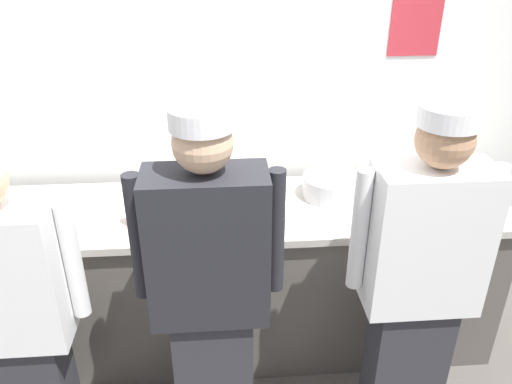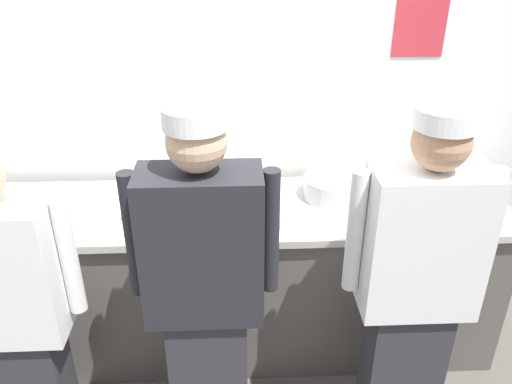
# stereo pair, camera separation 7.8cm
# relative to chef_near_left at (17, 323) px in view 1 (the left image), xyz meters

# --- Properties ---
(wall_back) EXTENTS (4.73, 0.11, 2.70)m
(wall_back) POSITION_rel_chef_near_left_xyz_m (0.89, 1.21, 0.51)
(wall_back) COLOR white
(wall_back) RESTS_ON ground
(prep_counter) EXTENTS (3.02, 0.71, 0.93)m
(prep_counter) POSITION_rel_chef_near_left_xyz_m (0.89, 0.72, -0.37)
(prep_counter) COLOR #56514C
(prep_counter) RESTS_ON ground
(chef_near_left) EXTENTS (0.59, 0.24, 1.58)m
(chef_near_left) POSITION_rel_chef_near_left_xyz_m (0.00, 0.00, 0.00)
(chef_near_left) COLOR #2D2D33
(chef_near_left) RESTS_ON ground
(chef_center) EXTENTS (0.62, 0.24, 1.72)m
(chef_center) POSITION_rel_chef_near_left_xyz_m (0.79, 0.03, 0.09)
(chef_center) COLOR #2D2D33
(chef_center) RESTS_ON ground
(chef_far_right) EXTENTS (0.61, 0.24, 1.70)m
(chef_far_right) POSITION_rel_chef_near_left_xyz_m (1.68, 0.03, 0.08)
(chef_far_right) COLOR #2D2D33
(chef_far_right) RESTS_ON ground
(plate_stack_front) EXTENTS (0.20, 0.20, 0.06)m
(plate_stack_front) POSITION_rel_chef_near_left_xyz_m (0.67, 0.57, 0.13)
(plate_stack_front) COLOR white
(plate_stack_front) RESTS_ON prep_counter
(plate_stack_rear) EXTENTS (0.19, 0.19, 0.06)m
(plate_stack_rear) POSITION_rel_chef_near_left_xyz_m (1.18, 0.57, 0.13)
(plate_stack_rear) COLOR white
(plate_stack_rear) RESTS_ON prep_counter
(mixing_bowl_steel) EXTENTS (0.33, 0.33, 0.12)m
(mixing_bowl_steel) POSITION_rel_chef_near_left_xyz_m (1.46, 0.81, 0.16)
(mixing_bowl_steel) COLOR #B7BABF
(mixing_bowl_steel) RESTS_ON prep_counter
(sheet_tray) EXTENTS (0.47, 0.33, 0.02)m
(sheet_tray) POSITION_rel_chef_near_left_xyz_m (0.04, 0.75, 0.11)
(sheet_tray) COLOR #B7BABF
(sheet_tray) RESTS_ON prep_counter
(squeeze_bottle_primary) EXTENTS (0.06, 0.06, 0.20)m
(squeeze_bottle_primary) POSITION_rel_chef_near_left_xyz_m (0.40, 0.58, 0.19)
(squeeze_bottle_primary) COLOR red
(squeeze_bottle_primary) RESTS_ON prep_counter
(squeeze_bottle_secondary) EXTENTS (0.05, 0.05, 0.21)m
(squeeze_bottle_secondary) POSITION_rel_chef_near_left_xyz_m (0.95, 0.67, 0.20)
(squeeze_bottle_secondary) COLOR red
(squeeze_bottle_secondary) RESTS_ON prep_counter
(squeeze_bottle_spare) EXTENTS (0.05, 0.05, 0.18)m
(squeeze_bottle_spare) POSITION_rel_chef_near_left_xyz_m (1.00, 0.84, 0.18)
(squeeze_bottle_spare) COLOR orange
(squeeze_bottle_spare) RESTS_ON prep_counter
(ramekin_yellow_sauce) EXTENTS (0.08, 0.08, 0.04)m
(ramekin_yellow_sauce) POSITION_rel_chef_near_left_xyz_m (0.56, 0.76, 0.12)
(ramekin_yellow_sauce) COLOR white
(ramekin_yellow_sauce) RESTS_ON prep_counter
(ramekin_orange_sauce) EXTENTS (0.10, 0.10, 0.04)m
(ramekin_orange_sauce) POSITION_rel_chef_near_left_xyz_m (1.80, 0.84, 0.12)
(ramekin_orange_sauce) COLOR white
(ramekin_orange_sauce) RESTS_ON prep_counter
(deli_cup) EXTENTS (0.09, 0.09, 0.10)m
(deli_cup) POSITION_rel_chef_near_left_xyz_m (1.69, 0.73, 0.15)
(deli_cup) COLOR white
(deli_cup) RESTS_ON prep_counter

